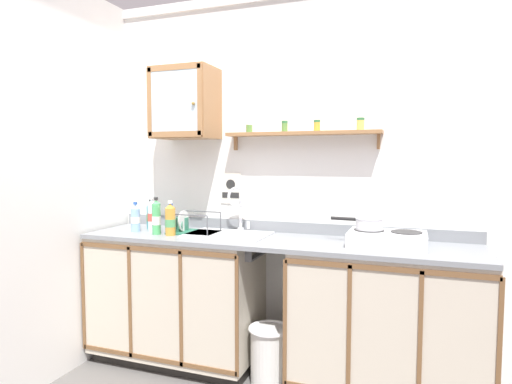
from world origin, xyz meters
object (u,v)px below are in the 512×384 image
object	(u,v)px
bottle_soda_green_1	(156,218)
bottle_juice_amber_3	(170,220)
warning_sign	(231,188)
bottle_water_clear_5	(152,216)
bottle_opaque_white_4	(171,220)
bottle_water_blue_0	(136,218)
bottle_detergent_teal_2	(151,216)
sink	(229,239)
dish_rack	(193,230)
hot_plate_stove	(387,239)
saucepan	(368,223)
mug	(182,224)
wall_cabinet	(185,104)
trash_bin	(270,354)

from	to	relation	value
bottle_soda_green_1	bottle_juice_amber_3	bearing A→B (deg)	-0.01
warning_sign	bottle_water_clear_5	bearing A→B (deg)	-150.96
bottle_opaque_white_4	bottle_water_blue_0	bearing A→B (deg)	-168.90
bottle_opaque_white_4	warning_sign	distance (m)	0.51
bottle_detergent_teal_2	bottle_juice_amber_3	distance (m)	0.35
sink	bottle_juice_amber_3	bearing A→B (deg)	-158.57
dish_rack	hot_plate_stove	bearing A→B (deg)	0.46
hot_plate_stove	warning_sign	size ratio (longest dim) A/B	1.98
saucepan	dish_rack	size ratio (longest dim) A/B	0.97
bottle_opaque_white_4	dish_rack	bearing A→B (deg)	10.46
bottle_opaque_white_4	mug	size ratio (longest dim) A/B	1.64
bottle_soda_green_1	wall_cabinet	xyz separation A→B (m)	(0.11, 0.24, 0.83)
saucepan	hot_plate_stove	bearing A→B (deg)	-12.19
bottle_juice_amber_3	hot_plate_stove	bearing A→B (deg)	5.60
sink	hot_plate_stove	world-z (taller)	sink
hot_plate_stove	mug	world-z (taller)	mug
sink	warning_sign	size ratio (longest dim) A/B	2.42
hot_plate_stove	bottle_water_clear_5	size ratio (longest dim) A/B	1.82
hot_plate_stove	trash_bin	xyz separation A→B (m)	(-0.72, -0.13, -0.80)
sink	bottle_soda_green_1	world-z (taller)	sink
warning_sign	dish_rack	bearing A→B (deg)	-125.80
dish_rack	warning_sign	xyz separation A→B (m)	(0.19, 0.26, 0.29)
saucepan	warning_sign	xyz separation A→B (m)	(-1.04, 0.23, 0.18)
sink	dish_rack	size ratio (longest dim) A/B	1.64
bottle_water_clear_5	dish_rack	bearing A→B (deg)	4.17
saucepan	warning_sign	distance (m)	1.08
bottle_water_clear_5	mug	distance (m)	0.24
bottle_detergent_teal_2	mug	size ratio (longest dim) A/B	1.74
sink	warning_sign	xyz separation A→B (m)	(-0.09, 0.24, 0.34)
bottle_water_clear_5	bottle_water_blue_0	bearing A→B (deg)	-150.36
mug	trash_bin	xyz separation A→B (m)	(0.73, -0.16, -0.81)
bottle_juice_amber_3	mug	size ratio (longest dim) A/B	1.88
bottle_juice_amber_3	dish_rack	world-z (taller)	bottle_juice_amber_3
saucepan	wall_cabinet	size ratio (longest dim) A/B	0.64
dish_rack	mug	size ratio (longest dim) A/B	2.66
bottle_water_clear_5	wall_cabinet	world-z (taller)	wall_cabinet
bottle_water_blue_0	dish_rack	distance (m)	0.44
sink	bottle_opaque_white_4	distance (m)	0.46
sink	hot_plate_stove	size ratio (longest dim) A/B	1.22
bottle_soda_green_1	trash_bin	size ratio (longest dim) A/B	0.68
saucepan	bottle_juice_amber_3	size ratio (longest dim) A/B	1.37
saucepan	bottle_soda_green_1	size ratio (longest dim) A/B	1.26
bottle_soda_green_1	sink	bearing A→B (deg)	16.81
bottle_opaque_white_4	sink	bearing A→B (deg)	6.18
sink	bottle_detergent_teal_2	bearing A→B (deg)	175.78
wall_cabinet	trash_bin	bearing A→B (deg)	-17.25
trash_bin	dish_rack	bearing A→B (deg)	168.94
bottle_water_blue_0	bottle_opaque_white_4	size ratio (longest dim) A/B	1.04
bottle_water_blue_0	dish_rack	xyz separation A→B (m)	(0.43, 0.08, -0.07)
bottle_soda_green_1	bottle_detergent_teal_2	distance (m)	0.26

